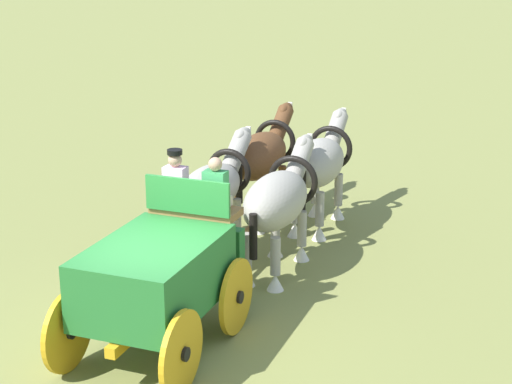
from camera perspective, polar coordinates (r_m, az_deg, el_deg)
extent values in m
plane|color=olive|center=(12.72, -6.78, -10.68)|extent=(220.00, 220.00, 0.00)
cube|color=#236B2D|center=(12.21, -6.98, -5.72)|extent=(2.60, 1.88, 1.00)
cube|color=brown|center=(13.23, -4.14, -1.28)|extent=(0.74, 1.48, 0.12)
cube|color=#236B2D|center=(13.80, -3.37, -3.48)|extent=(0.41, 1.28, 0.60)
cube|color=#236B2D|center=(12.87, -4.73, -0.27)|extent=(0.25, 1.41, 0.55)
cube|color=gold|center=(12.45, -6.88, -8.25)|extent=(2.65, 0.51, 0.16)
cylinder|color=gold|center=(13.62, -8.31, -5.99)|extent=(1.20, 0.24, 1.20)
cylinder|color=black|center=(13.62, -8.31, -5.99)|extent=(0.22, 0.21, 0.20)
cylinder|color=gold|center=(12.90, -1.36, -7.18)|extent=(1.20, 0.24, 1.20)
cylinder|color=black|center=(12.90, -1.36, -7.18)|extent=(0.22, 0.21, 0.20)
cylinder|color=gold|center=(12.14, -12.78, -9.31)|extent=(1.20, 0.24, 1.20)
cylinder|color=black|center=(12.14, -12.78, -9.31)|extent=(0.22, 0.21, 0.20)
cylinder|color=gold|center=(11.33, -5.14, -10.96)|extent=(1.20, 0.24, 1.20)
cylinder|color=black|center=(11.33, -5.14, -10.96)|extent=(0.22, 0.21, 0.20)
cylinder|color=brown|center=(14.50, -2.29, -4.10)|extent=(2.59, 0.45, 0.10)
cube|color=#BCB293|center=(13.43, -5.27, -0.39)|extent=(0.44, 0.37, 0.16)
cube|color=silver|center=(13.25, -5.53, 0.59)|extent=(0.29, 0.39, 0.55)
sphere|color=tan|center=(13.14, -5.58, 2.20)|extent=(0.22, 0.22, 0.22)
cylinder|color=black|center=(13.11, -5.60, 2.75)|extent=(0.24, 0.24, 0.08)
cube|color=#BCB293|center=(13.15, -2.56, -0.72)|extent=(0.44, 0.37, 0.16)
cube|color=#338C4C|center=(12.97, -2.79, 0.28)|extent=(0.29, 0.39, 0.55)
sphere|color=tan|center=(12.86, -2.82, 1.92)|extent=(0.22, 0.22, 0.22)
ellipsoid|color=#9E998E|center=(15.26, -3.24, 0.14)|extent=(2.20, 1.15, 0.87)
cylinder|color=#9E998E|center=(16.23, -2.91, -1.55)|extent=(0.18, 0.18, 0.75)
cone|color=silver|center=(16.41, -2.88, -3.31)|extent=(0.30, 0.30, 0.32)
cylinder|color=#9E998E|center=(16.05, -1.33, -1.75)|extent=(0.18, 0.18, 0.75)
cone|color=silver|center=(16.23, -1.32, -3.53)|extent=(0.30, 0.30, 0.32)
cylinder|color=#9E998E|center=(14.98, -5.18, -3.26)|extent=(0.18, 0.18, 0.75)
cone|color=silver|center=(15.17, -5.13, -5.15)|extent=(0.30, 0.30, 0.32)
cylinder|color=#9E998E|center=(14.78, -3.50, -3.51)|extent=(0.18, 0.18, 0.75)
cone|color=silver|center=(14.98, -3.47, -5.41)|extent=(0.30, 0.30, 0.32)
cylinder|color=#9E998E|center=(16.32, -1.37, 2.74)|extent=(0.98, 0.48, 0.81)
ellipsoid|color=#9E998E|center=(16.59, -0.90, 3.90)|extent=(0.63, 0.34, 0.32)
cube|color=silver|center=(16.84, -0.54, 4.11)|extent=(0.07, 0.11, 0.24)
torus|color=black|center=(16.07, -1.87, 1.42)|extent=(0.24, 0.92, 0.91)
cylinder|color=black|center=(14.41, -5.01, -2.21)|extent=(0.14, 0.14, 0.80)
ellipsoid|color=#9E998E|center=(14.82, 1.36, -0.59)|extent=(2.23, 1.24, 0.96)
cylinder|color=#9E998E|center=(15.80, 1.34, -2.29)|extent=(0.18, 0.18, 0.68)
cone|color=silver|center=(15.98, 1.33, -3.94)|extent=(0.30, 0.30, 0.29)
cylinder|color=#9E998E|center=(15.64, 3.17, -2.52)|extent=(0.18, 0.18, 0.68)
cone|color=silver|center=(15.82, 3.14, -4.18)|extent=(0.30, 0.30, 0.29)
cylinder|color=#9E998E|center=(14.51, -0.64, -4.14)|extent=(0.18, 0.18, 0.68)
cone|color=silver|center=(14.69, -0.63, -5.91)|extent=(0.30, 0.30, 0.29)
cylinder|color=#9E998E|center=(14.33, 1.34, -4.42)|extent=(0.18, 0.18, 0.68)
cone|color=silver|center=(14.52, 1.33, -6.20)|extent=(0.30, 0.30, 0.29)
cylinder|color=#9E998E|center=(15.90, 2.97, 2.17)|extent=(0.98, 0.48, 0.81)
ellipsoid|color=#9E998E|center=(16.17, 3.40, 3.38)|extent=(0.63, 0.34, 0.32)
cube|color=silver|center=(16.43, 3.70, 3.60)|extent=(0.07, 0.11, 0.24)
torus|color=black|center=(15.65, 2.54, 0.77)|extent=(0.25, 1.00, 0.99)
cylinder|color=black|center=(13.94, -0.19, -3.08)|extent=(0.14, 0.14, 0.80)
ellipsoid|color=brown|center=(17.57, 0.23, 2.50)|extent=(2.28, 1.22, 0.93)
cylinder|color=brown|center=(18.55, 0.32, 0.87)|extent=(0.18, 0.18, 0.73)
cone|color=silver|center=(18.71, 0.31, -0.66)|extent=(0.30, 0.30, 0.31)
cylinder|color=brown|center=(18.38, 1.81, 0.70)|extent=(0.18, 0.18, 0.73)
cone|color=silver|center=(18.54, 1.80, -0.83)|extent=(0.30, 0.30, 0.31)
cylinder|color=brown|center=(17.20, -1.48, -0.49)|extent=(0.18, 0.18, 0.73)
cone|color=silver|center=(17.37, -1.46, -2.11)|extent=(0.30, 0.30, 0.31)
cylinder|color=brown|center=(17.02, 0.12, -0.68)|extent=(0.18, 0.18, 0.73)
cone|color=silver|center=(17.19, 0.12, -2.32)|extent=(0.30, 0.30, 0.31)
cylinder|color=brown|center=(18.71, 1.70, 4.67)|extent=(0.98, 0.48, 0.81)
ellipsoid|color=brown|center=(18.99, 2.07, 5.66)|extent=(0.63, 0.34, 0.32)
cube|color=silver|center=(19.25, 2.35, 5.82)|extent=(0.07, 0.11, 0.24)
torus|color=black|center=(18.44, 1.31, 3.53)|extent=(0.25, 0.97, 0.96)
cylinder|color=black|center=(16.64, -1.16, 0.55)|extent=(0.14, 0.14, 0.80)
ellipsoid|color=#9E998E|center=(17.18, 4.29, 2.02)|extent=(2.10, 1.21, 0.95)
cylinder|color=#9E998E|center=(18.10, 4.08, 0.34)|extent=(0.18, 0.18, 0.71)
cone|color=silver|center=(18.25, 4.05, -1.18)|extent=(0.30, 0.30, 0.30)
cylinder|color=#9E998E|center=(17.96, 5.68, 0.16)|extent=(0.18, 0.18, 0.71)
cone|color=silver|center=(18.12, 5.63, -1.37)|extent=(0.30, 0.30, 0.30)
cylinder|color=#9E998E|center=(16.84, 2.69, -0.97)|extent=(0.18, 0.18, 0.71)
cone|color=silver|center=(17.00, 2.67, -2.58)|extent=(0.30, 0.30, 0.30)
cylinder|color=#9E998E|center=(16.69, 4.39, -1.17)|extent=(0.18, 0.18, 0.71)
cone|color=silver|center=(16.86, 4.35, -2.79)|extent=(0.30, 0.30, 0.30)
cylinder|color=#9E998E|center=(18.25, 5.47, 4.22)|extent=(0.98, 0.48, 0.81)
ellipsoid|color=#9E998E|center=(18.54, 5.80, 5.23)|extent=(0.63, 0.34, 0.32)
cube|color=silver|center=(18.81, 6.03, 5.40)|extent=(0.07, 0.11, 0.24)
torus|color=black|center=(17.98, 5.12, 3.04)|extent=(0.25, 0.98, 0.98)
cylinder|color=black|center=(16.30, 3.20, 0.10)|extent=(0.14, 0.14, 0.80)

